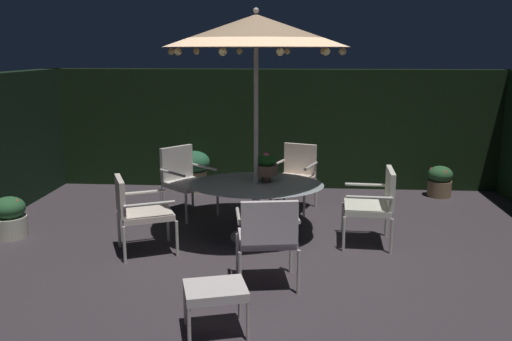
% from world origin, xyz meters
% --- Properties ---
extents(ground_plane, '(8.17, 6.47, 0.02)m').
position_xyz_m(ground_plane, '(0.00, 0.00, -0.01)').
color(ground_plane, '#40373C').
extents(hedge_backdrop_rear, '(8.17, 0.30, 2.04)m').
position_xyz_m(hedge_backdrop_rear, '(0.00, 3.08, 1.02)').
color(hedge_backdrop_rear, black).
rests_on(hedge_backdrop_rear, ground_plane).
extents(patio_dining_table, '(1.70, 1.37, 0.73)m').
position_xyz_m(patio_dining_table, '(-0.15, 0.33, 0.59)').
color(patio_dining_table, silver).
rests_on(patio_dining_table, ground_plane).
extents(patio_umbrella, '(2.22, 2.22, 2.85)m').
position_xyz_m(patio_umbrella, '(-0.15, 0.33, 2.58)').
color(patio_umbrella, silver).
rests_on(patio_umbrella, ground_plane).
extents(centerpiece_planter, '(0.29, 0.29, 0.37)m').
position_xyz_m(centerpiece_planter, '(-0.03, 0.41, 0.93)').
color(centerpiece_planter, '#8A6549').
rests_on(centerpiece_planter, patio_dining_table).
extents(patio_chair_north, '(0.72, 0.73, 0.97)m').
position_xyz_m(patio_chair_north, '(0.36, 1.71, 0.56)').
color(patio_chair_north, beige).
rests_on(patio_chair_north, ground_plane).
extents(patio_chair_northeast, '(0.86, 0.86, 0.98)m').
position_xyz_m(patio_chair_northeast, '(-1.27, 1.31, 0.56)').
color(patio_chair_northeast, silver).
rests_on(patio_chair_northeast, ground_plane).
extents(patio_chair_east, '(0.81, 0.78, 0.93)m').
position_xyz_m(patio_chair_east, '(-1.50, -0.28, 0.55)').
color(patio_chair_east, beige).
rests_on(patio_chair_east, ground_plane).
extents(patio_chair_southeast, '(0.69, 0.64, 0.96)m').
position_xyz_m(patio_chair_southeast, '(0.07, -1.13, 0.58)').
color(patio_chair_southeast, beige).
rests_on(patio_chair_southeast, ground_plane).
extents(patio_chair_south, '(0.63, 0.69, 0.95)m').
position_xyz_m(patio_chair_south, '(1.33, 0.22, 0.56)').
color(patio_chair_south, beige).
rests_on(patio_chair_south, ground_plane).
extents(ottoman_footrest, '(0.61, 0.54, 0.43)m').
position_xyz_m(ottoman_footrest, '(-0.32, -2.05, 0.37)').
color(ottoman_footrest, beige).
rests_on(ottoman_footrest, ground_plane).
extents(potted_plant_back_center, '(0.54, 0.54, 0.68)m').
position_xyz_m(potted_plant_back_center, '(-1.38, 2.64, 0.38)').
color(potted_plant_back_center, tan).
rests_on(potted_plant_back_center, ground_plane).
extents(potted_plant_back_right, '(0.39, 0.39, 0.51)m').
position_xyz_m(potted_plant_back_right, '(2.72, 2.55, 0.26)').
color(potted_plant_back_right, '#806547').
rests_on(potted_plant_back_right, ground_plane).
extents(potted_plant_left_far, '(0.43, 0.43, 0.53)m').
position_xyz_m(potted_plant_left_far, '(-3.32, 0.14, 0.27)').
color(potted_plant_left_far, beige).
rests_on(potted_plant_left_far, ground_plane).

